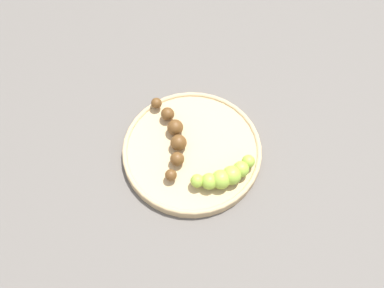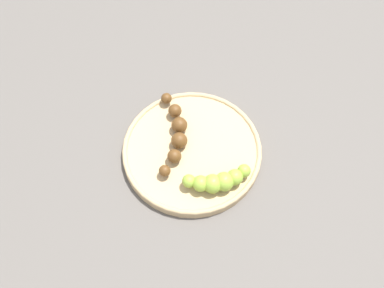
{
  "view_description": "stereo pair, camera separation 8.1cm",
  "coord_description": "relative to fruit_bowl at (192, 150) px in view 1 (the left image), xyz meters",
  "views": [
    {
      "loc": [
        -0.42,
        0.02,
        0.77
      ],
      "look_at": [
        0.0,
        0.0,
        0.04
      ],
      "focal_mm": 40.23,
      "sensor_mm": 36.0,
      "label": 1
    },
    {
      "loc": [
        -0.42,
        -0.06,
        0.77
      ],
      "look_at": [
        0.0,
        0.0,
        0.04
      ],
      "focal_mm": 40.23,
      "sensor_mm": 36.0,
      "label": 2
    }
  ],
  "objects": [
    {
      "name": "ground_plane",
      "position": [
        0.0,
        0.0,
        -0.01
      ],
      "size": [
        2.4,
        2.4,
        0.0
      ],
      "primitive_type": "plane",
      "color": "#56514C"
    },
    {
      "name": "banana_overripe",
      "position": [
        0.02,
        0.04,
        0.02
      ],
      "size": [
        0.19,
        0.07,
        0.03
      ],
      "rotation": [
        0.0,
        0.0,
        4.87
      ],
      "color": "#593819",
      "rests_on": "fruit_bowl"
    },
    {
      "name": "fruit_bowl",
      "position": [
        0.0,
        0.0,
        0.0
      ],
      "size": [
        0.28,
        0.28,
        0.02
      ],
      "color": "tan",
      "rests_on": "ground_plane"
    },
    {
      "name": "banana_green",
      "position": [
        -0.07,
        -0.06,
        0.03
      ],
      "size": [
        0.07,
        0.13,
        0.04
      ],
      "rotation": [
        0.0,
        0.0,
        3.5
      ],
      "color": "#8CAD38",
      "rests_on": "fruit_bowl"
    }
  ]
}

